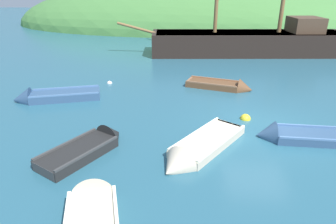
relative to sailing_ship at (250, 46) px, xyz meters
name	(u,v)px	position (x,y,z in m)	size (l,w,h in m)	color
ground_plane	(261,127)	(-1.66, -13.23, -0.62)	(120.00, 120.00, 0.00)	#285B70
shore_hill	(189,24)	(-5.24, 18.91, -0.62)	(46.67, 24.47, 11.14)	#477F3D
sailing_ship	(250,46)	(0.00, 0.00, 0.00)	(17.62, 4.81, 12.43)	black
rowboat_near_dock	(197,151)	(-4.14, -15.41, -0.54)	(3.08, 3.86, 1.11)	beige
rowboat_far	(52,97)	(-10.96, -11.12, -0.50)	(4.06, 2.23, 1.10)	#335175
rowboat_outer_left	(93,215)	(-6.55, -18.54, -0.51)	(1.97, 3.15, 1.10)	beige
rowboat_portside	(91,147)	(-7.61, -15.51, -0.51)	(2.47, 3.26, 1.06)	black
rowboat_center	(224,87)	(-2.73, -8.71, -0.53)	(3.57, 1.97, 1.02)	brown
rowboat_outer_right	(294,137)	(-0.71, -14.12, -0.54)	(3.14, 1.20, 1.06)	#335175
buoy_white	(110,83)	(-8.94, -8.40, -0.62)	(0.29, 0.29, 0.29)	white
buoy_yellow	(245,119)	(-2.16, -12.54, -0.62)	(0.43, 0.43, 0.43)	yellow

